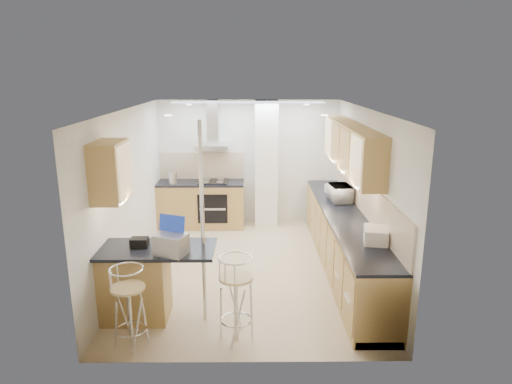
{
  "coord_description": "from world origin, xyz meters",
  "views": [
    {
      "loc": [
        0.07,
        -6.68,
        3.03
      ],
      "look_at": [
        0.13,
        0.2,
        1.21
      ],
      "focal_mm": 32.0,
      "sensor_mm": 36.0,
      "label": 1
    }
  ],
  "objects_px": {
    "bar_stool_near": "(129,308)",
    "bar_stool_end": "(236,298)",
    "bread_bin": "(376,235)",
    "microwave": "(340,193)",
    "laptop": "(171,244)"
  },
  "relations": [
    {
      "from": "microwave",
      "to": "bar_stool_near",
      "type": "bearing_deg",
      "value": 128.28
    },
    {
      "from": "laptop",
      "to": "bread_bin",
      "type": "bearing_deg",
      "value": 30.3
    },
    {
      "from": "bar_stool_near",
      "to": "bread_bin",
      "type": "height_order",
      "value": "bread_bin"
    },
    {
      "from": "laptop",
      "to": "bar_stool_near",
      "type": "xyz_separation_m",
      "value": [
        -0.41,
        -0.45,
        -0.57
      ]
    },
    {
      "from": "bread_bin",
      "to": "bar_stool_end",
      "type": "bearing_deg",
      "value": -147.88
    },
    {
      "from": "bread_bin",
      "to": "microwave",
      "type": "bearing_deg",
      "value": 103.5
    },
    {
      "from": "bar_stool_end",
      "to": "laptop",
      "type": "bearing_deg",
      "value": 106.57
    },
    {
      "from": "laptop",
      "to": "bar_stool_near",
      "type": "bearing_deg",
      "value": -111.31
    },
    {
      "from": "bar_stool_near",
      "to": "bar_stool_end",
      "type": "bearing_deg",
      "value": 14.3
    },
    {
      "from": "bar_stool_end",
      "to": "bread_bin",
      "type": "distance_m",
      "value": 1.96
    },
    {
      "from": "laptop",
      "to": "bar_stool_near",
      "type": "relative_size",
      "value": 0.36
    },
    {
      "from": "bar_stool_near",
      "to": "microwave",
      "type": "bearing_deg",
      "value": 50.32
    },
    {
      "from": "laptop",
      "to": "microwave",
      "type": "bearing_deg",
      "value": 64.85
    },
    {
      "from": "microwave",
      "to": "bar_stool_end",
      "type": "relative_size",
      "value": 0.49
    },
    {
      "from": "laptop",
      "to": "bread_bin",
      "type": "height_order",
      "value": "laptop"
    }
  ]
}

